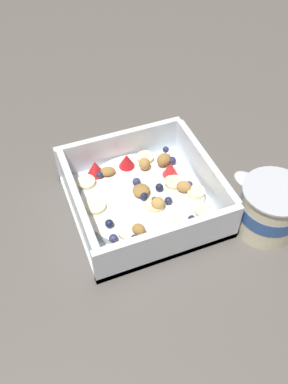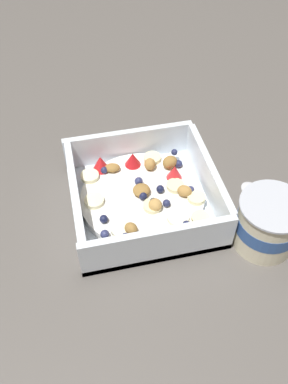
{
  "view_description": "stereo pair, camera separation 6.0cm",
  "coord_description": "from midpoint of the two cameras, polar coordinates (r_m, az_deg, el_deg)",
  "views": [
    {
      "loc": [
        0.14,
        0.39,
        0.48
      ],
      "look_at": [
        -0.0,
        0.01,
        0.03
      ],
      "focal_mm": 38.46,
      "sensor_mm": 36.0,
      "label": 1
    },
    {
      "loc": [
        0.09,
        0.41,
        0.48
      ],
      "look_at": [
        -0.0,
        0.01,
        0.03
      ],
      "focal_mm": 38.46,
      "sensor_mm": 36.0,
      "label": 2
    }
  ],
  "objects": [
    {
      "name": "ground_plane",
      "position": [
        0.63,
        2.21,
        -1.16
      ],
      "size": [
        2.4,
        2.4,
        0.0
      ],
      "primitive_type": "plane",
      "color": "#56514C"
    },
    {
      "name": "fruit_bowl",
      "position": [
        0.61,
        2.83,
        -0.65
      ],
      "size": [
        0.21,
        0.21,
        0.07
      ],
      "color": "white",
      "rests_on": "ground"
    },
    {
      "name": "spoon",
      "position": [
        0.66,
        19.11,
        -1.39
      ],
      "size": [
        0.07,
        0.17,
        0.01
      ],
      "color": "silver",
      "rests_on": "ground"
    },
    {
      "name": "yogurt_cup",
      "position": [
        0.59,
        19.66,
        -4.3
      ],
      "size": [
        0.09,
        0.09,
        0.08
      ],
      "color": "beige",
      "rests_on": "ground"
    }
  ]
}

